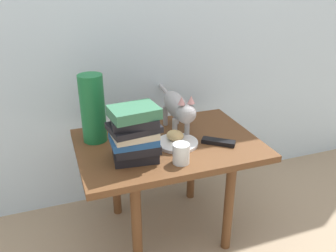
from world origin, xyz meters
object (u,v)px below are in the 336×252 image
(book_stack, at_px, (134,134))
(candle_jar, at_px, (181,155))
(cat, at_px, (178,107))
(green_vase, at_px, (93,109))
(side_table, at_px, (168,154))
(tv_remote, at_px, (218,142))
(bread_roll, at_px, (175,135))
(plate, at_px, (177,143))

(book_stack, relative_size, candle_jar, 2.79)
(cat, relative_size, green_vase, 1.53)
(side_table, xyz_separation_m, tv_remote, (0.21, -0.10, 0.08))
(bread_roll, height_order, cat, cat)
(plate, distance_m, tv_remote, 0.19)
(bread_roll, height_order, green_vase, green_vase)
(green_vase, relative_size, tv_remote, 2.08)
(cat, relative_size, candle_jar, 5.64)
(candle_jar, bearing_deg, tv_remote, 23.81)
(side_table, distance_m, book_stack, 0.28)
(green_vase, bearing_deg, side_table, -23.05)
(book_stack, height_order, tv_remote, book_stack)
(side_table, height_order, candle_jar, candle_jar)
(bread_roll, height_order, tv_remote, bread_roll)
(book_stack, distance_m, tv_remote, 0.41)
(cat, height_order, book_stack, book_stack)
(side_table, height_order, green_vase, green_vase)
(cat, bearing_deg, candle_jar, -108.12)
(side_table, relative_size, book_stack, 3.47)
(bread_roll, xyz_separation_m, book_stack, (-0.21, -0.08, 0.08))
(plate, bearing_deg, side_table, 129.71)
(plate, distance_m, cat, 0.18)
(book_stack, bearing_deg, tv_remote, 1.54)
(side_table, relative_size, plate, 4.38)
(side_table, relative_size, cat, 1.72)
(cat, bearing_deg, tv_remote, -52.86)
(plate, xyz_separation_m, green_vase, (-0.34, 0.17, 0.15))
(candle_jar, relative_size, tv_remote, 0.57)
(side_table, bearing_deg, plate, -50.29)
(bread_roll, xyz_separation_m, green_vase, (-0.34, 0.15, 0.12))
(side_table, xyz_separation_m, book_stack, (-0.18, -0.11, 0.18))
(plate, relative_size, green_vase, 0.60)
(plate, bearing_deg, cat, 68.89)
(side_table, xyz_separation_m, green_vase, (-0.31, 0.13, 0.22))
(side_table, bearing_deg, cat, 45.93)
(tv_remote, bearing_deg, cat, 165.00)
(tv_remote, bearing_deg, green_vase, -165.92)
(cat, height_order, candle_jar, cat)
(book_stack, relative_size, green_vase, 0.76)
(tv_remote, bearing_deg, plate, -160.54)
(bread_roll, distance_m, cat, 0.15)
(bread_roll, relative_size, green_vase, 0.26)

